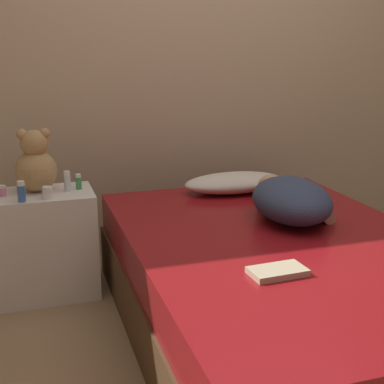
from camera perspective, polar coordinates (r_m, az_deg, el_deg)
ground_plane at (r=2.60m, az=9.40°, el=-15.01°), size 12.00×12.00×0.00m
wall_back at (r=3.44m, az=0.32°, el=15.27°), size 8.00×0.06×2.60m
bed at (r=2.48m, az=9.64°, el=-10.27°), size 1.35×2.02×0.48m
nightstand at (r=2.97m, az=-15.43°, el=-5.35°), size 0.53×0.36×0.57m
pillow at (r=3.11m, az=4.56°, el=1.01°), size 0.60×0.29×0.11m
person_lying at (r=2.65m, az=10.43°, el=-0.76°), size 0.44×0.69×0.21m
teddy_bear at (r=2.89m, az=-16.33°, el=2.85°), size 0.22×0.22×0.33m
bottle_pink at (r=2.87m, az=-19.55°, el=0.11°), size 0.04×0.04×0.06m
bottle_white at (r=2.76m, az=-15.15°, el=-0.09°), size 0.05×0.05×0.06m
bottle_blue at (r=2.73m, az=-17.74°, el=0.03°), size 0.04×0.04×0.10m
bottle_clear at (r=2.87m, az=-13.15°, el=1.11°), size 0.03×0.03×0.11m
bottle_green at (r=2.90m, az=-12.01°, el=1.08°), size 0.03×0.03×0.08m
book at (r=2.03m, az=9.11°, el=-8.36°), size 0.22×0.13×0.02m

